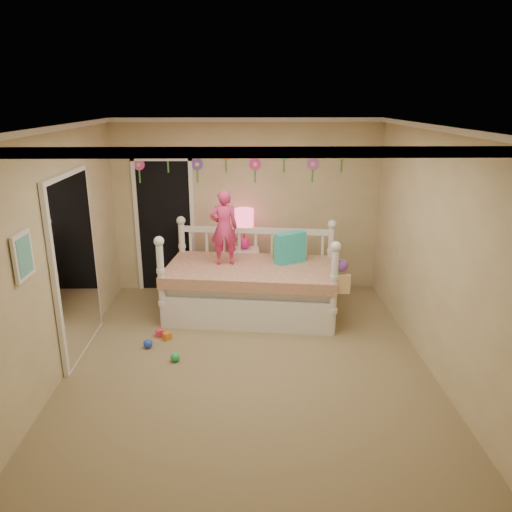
{
  "coord_description": "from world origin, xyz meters",
  "views": [
    {
      "loc": [
        -0.02,
        -5.0,
        2.86
      ],
      "look_at": [
        0.1,
        0.6,
        1.05
      ],
      "focal_mm": 34.32,
      "sensor_mm": 36.0,
      "label": 1
    }
  ],
  "objects_px": {
    "daybed": "(251,271)",
    "nightstand": "(245,271)",
    "child": "(224,228)",
    "table_lamp": "(244,223)"
  },
  "relations": [
    {
      "from": "child",
      "to": "table_lamp",
      "type": "relative_size",
      "value": 1.67
    },
    {
      "from": "daybed",
      "to": "child",
      "type": "distance_m",
      "value": 0.69
    },
    {
      "from": "daybed",
      "to": "child",
      "type": "bearing_deg",
      "value": 172.87
    },
    {
      "from": "table_lamp",
      "to": "daybed",
      "type": "bearing_deg",
      "value": -82.86
    },
    {
      "from": "daybed",
      "to": "child",
      "type": "relative_size",
      "value": 2.26
    },
    {
      "from": "nightstand",
      "to": "table_lamp",
      "type": "bearing_deg",
      "value": -87.42
    },
    {
      "from": "nightstand",
      "to": "table_lamp",
      "type": "height_order",
      "value": "table_lamp"
    },
    {
      "from": "child",
      "to": "nightstand",
      "type": "height_order",
      "value": "child"
    },
    {
      "from": "daybed",
      "to": "nightstand",
      "type": "height_order",
      "value": "daybed"
    },
    {
      "from": "daybed",
      "to": "table_lamp",
      "type": "bearing_deg",
      "value": 104.46
    }
  ]
}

